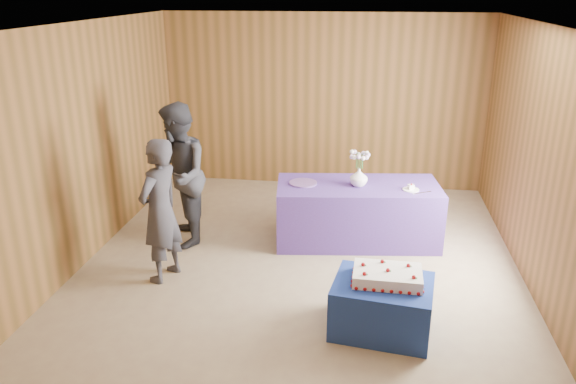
% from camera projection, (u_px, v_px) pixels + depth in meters
% --- Properties ---
extents(ground, '(6.00, 6.00, 0.00)m').
position_uv_depth(ground, '(299.00, 269.00, 6.45)').
color(ground, '#9A8C6A').
rests_on(ground, ground).
extents(room_shell, '(5.04, 6.04, 2.72)m').
position_uv_depth(room_shell, '(300.00, 115.00, 5.83)').
color(room_shell, brown).
rests_on(room_shell, ground).
extents(cake_table, '(0.99, 0.82, 0.50)m').
position_uv_depth(cake_table, '(382.00, 306.00, 5.24)').
color(cake_table, navy).
rests_on(cake_table, ground).
extents(serving_table, '(2.10, 1.14, 0.75)m').
position_uv_depth(serving_table, '(357.00, 213.00, 7.06)').
color(serving_table, '#4E3695').
rests_on(serving_table, ground).
extents(sheet_cake, '(0.67, 0.47, 0.15)m').
position_uv_depth(sheet_cake, '(387.00, 276.00, 5.16)').
color(sheet_cake, white).
rests_on(sheet_cake, cake_table).
extents(vase, '(0.27, 0.27, 0.23)m').
position_uv_depth(vase, '(359.00, 177.00, 6.86)').
color(vase, white).
rests_on(vase, serving_table).
extents(flower_spray, '(0.25, 0.25, 0.19)m').
position_uv_depth(flower_spray, '(360.00, 156.00, 6.76)').
color(flower_spray, '#285F26').
rests_on(flower_spray, vase).
extents(platter, '(0.35, 0.35, 0.02)m').
position_uv_depth(platter, '(303.00, 183.00, 6.96)').
color(platter, '#6B4992').
rests_on(platter, serving_table).
extents(plate, '(0.27, 0.27, 0.01)m').
position_uv_depth(plate, '(411.00, 190.00, 6.75)').
color(plate, white).
rests_on(plate, serving_table).
extents(cake_slice, '(0.08, 0.08, 0.08)m').
position_uv_depth(cake_slice, '(411.00, 187.00, 6.74)').
color(cake_slice, white).
rests_on(cake_slice, plate).
extents(knife, '(0.24, 0.15, 0.00)m').
position_uv_depth(knife, '(422.00, 193.00, 6.66)').
color(knife, '#B8B7BC').
rests_on(knife, serving_table).
extents(guest_left, '(0.54, 0.67, 1.60)m').
position_uv_depth(guest_left, '(160.00, 211.00, 6.00)').
color(guest_left, '#35343E').
rests_on(guest_left, ground).
extents(guest_right, '(0.96, 1.06, 1.78)m').
position_uv_depth(guest_right, '(178.00, 176.00, 6.82)').
color(guest_right, '#31333B').
rests_on(guest_right, ground).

